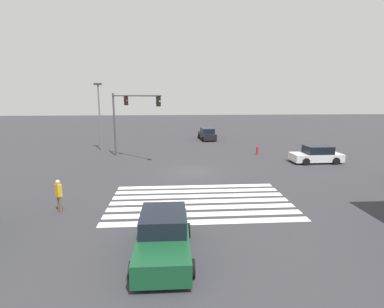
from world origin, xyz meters
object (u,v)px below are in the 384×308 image
object	(u,v)px
pedestrian	(59,194)
fire_hydrant	(257,150)
car_3	(207,134)
street_light_pole_a	(99,110)
car_1	(317,155)
car_2	(163,236)
traffic_signal_mast	(127,111)

from	to	relation	value
pedestrian	fire_hydrant	xyz separation A→B (m)	(14.71, 14.50, -0.55)
car_3	pedestrian	distance (m)	27.49
street_light_pole_a	car_3	bearing A→B (deg)	29.73
street_light_pole_a	pedestrian	bearing A→B (deg)	-84.07
car_1	car_3	world-z (taller)	car_3
car_3	car_2	bearing A→B (deg)	165.74
car_1	fire_hydrant	bearing A→B (deg)	-44.68
car_3	pedestrian	bearing A→B (deg)	152.59
car_3	fire_hydrant	bearing A→B (deg)	-164.34
car_2	car_3	xyz separation A→B (m)	(5.27, 29.95, 0.01)
traffic_signal_mast	car_2	bearing A→B (deg)	-33.21
traffic_signal_mast	car_1	size ratio (longest dim) A/B	1.40
street_light_pole_a	fire_hydrant	distance (m)	17.42
street_light_pole_a	fire_hydrant	xyz separation A→B (m)	(16.58, -3.54, -3.99)
car_2	street_light_pole_a	bearing A→B (deg)	-161.48
fire_hydrant	car_2	bearing A→B (deg)	-115.58
car_3	street_light_pole_a	distance (m)	15.05
car_1	street_light_pole_a	xyz separation A→B (m)	(-20.85, 7.65, 3.70)
car_1	car_2	distance (m)	20.19
car_2	pedestrian	distance (m)	7.24
pedestrian	fire_hydrant	size ratio (longest dim) A/B	2.02
traffic_signal_mast	car_2	distance (m)	18.89
car_1	car_3	xyz separation A→B (m)	(-8.18, 14.89, 0.03)
pedestrian	street_light_pole_a	bearing A→B (deg)	50.08
traffic_signal_mast	street_light_pole_a	size ratio (longest dim) A/B	0.85
street_light_pole_a	car_2	bearing A→B (deg)	-71.95
fire_hydrant	traffic_signal_mast	bearing A→B (deg)	-175.35
pedestrian	car_2	bearing A→B (deg)	-86.02
car_1	pedestrian	xyz separation A→B (m)	(-18.98, -10.39, 0.26)
car_3	pedestrian	size ratio (longest dim) A/B	2.74
car_3	pedestrian	xyz separation A→B (m)	(-10.80, -25.28, 0.22)
traffic_signal_mast	pedestrian	distance (m)	14.01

